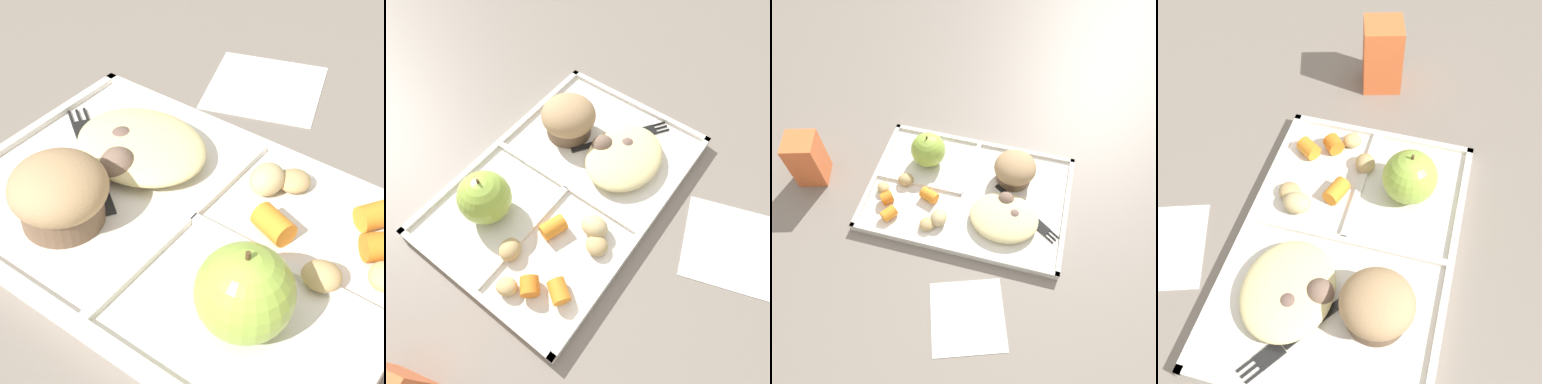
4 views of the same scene
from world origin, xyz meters
The scene contains 17 objects.
ground centered at (0.00, 0.00, 0.00)m, with size 6.00×6.00×0.00m, color slate.
lunch_tray centered at (0.00, 0.00, 0.01)m, with size 0.40×0.27×0.02m.
green_apple centered at (-0.10, 0.06, 0.05)m, with size 0.07×0.07×0.08m.
bran_muffin centered at (0.08, 0.06, 0.04)m, with size 0.08×0.08×0.06m.
carrot_slice_center centered at (-0.13, -0.09, 0.02)m, with size 0.02×0.02×0.03m, color orange.
carrot_slice_large centered at (-0.15, -0.06, 0.02)m, with size 0.02×0.02×0.02m, color orange.
carrot_slice_diagonal centered at (-0.07, -0.03, 0.02)m, with size 0.02×0.02×0.03m, color orange.
potato_chunk_small centered at (-0.17, -0.04, 0.02)m, with size 0.03×0.02×0.02m, color tan.
potato_chunk_wedge centered at (-0.13, -0.01, 0.02)m, with size 0.03×0.03×0.02m, color tan.
potato_chunk_golden centered at (-0.04, -0.08, 0.03)m, with size 0.04×0.03×0.03m, color tan.
potato_chunk_browned centered at (-0.06, -0.09, 0.02)m, with size 0.03×0.03×0.02m, color tan.
egg_noodle_pile centered at (0.08, -0.05, 0.03)m, with size 0.13×0.11×0.03m, color beige.
meatball_side centered at (0.10, -0.04, 0.03)m, with size 0.03×0.03×0.03m, color brown.
meatball_back centered at (0.08, -0.01, 0.03)m, with size 0.03×0.03×0.03m, color #755B4C.
plastic_fork centered at (0.13, -0.02, 0.01)m, with size 0.14×0.10×0.00m.
milk_carton centered at (-0.32, -0.03, 0.06)m, with size 0.06×0.06×0.11m, color orange.
paper_napkin centered at (0.06, -0.24, 0.00)m, with size 0.12×0.12×0.00m, color white.
Camera 3 is at (0.10, -0.40, 0.65)m, focal length 35.40 mm.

